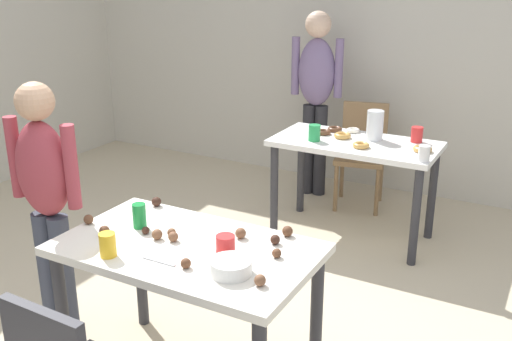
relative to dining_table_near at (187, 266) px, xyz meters
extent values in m
cube|color=beige|center=(-0.07, 3.16, 0.66)|extent=(6.40, 0.10, 2.60)
cube|color=silver|center=(0.00, 0.00, 0.09)|extent=(1.19, 0.70, 0.04)
cylinder|color=#2D2D33|center=(-0.54, -0.29, -0.29)|extent=(0.06, 0.06, 0.71)
cylinder|color=#2D2D33|center=(-0.54, 0.29, -0.29)|extent=(0.06, 0.06, 0.71)
cylinder|color=#2D2D33|center=(0.54, 0.29, -0.29)|extent=(0.06, 0.06, 0.71)
cube|color=white|center=(0.11, 1.99, 0.09)|extent=(1.19, 0.61, 0.04)
cylinder|color=#2D2D33|center=(-0.43, 1.74, -0.29)|extent=(0.06, 0.06, 0.71)
cylinder|color=#2D2D33|center=(0.64, 1.74, -0.29)|extent=(0.06, 0.06, 0.71)
cylinder|color=#2D2D33|center=(-0.43, 2.23, -0.29)|extent=(0.06, 0.06, 0.71)
cylinder|color=#2D2D33|center=(0.64, 2.23, -0.29)|extent=(0.06, 0.06, 0.71)
cube|color=olive|center=(-0.04, 2.57, -0.21)|extent=(0.48, 0.48, 0.04)
cube|color=olive|center=(-0.08, 2.75, 0.02)|extent=(0.38, 0.12, 0.42)
cylinder|color=olive|center=(0.16, 2.44, -0.44)|extent=(0.04, 0.04, 0.41)
cylinder|color=olive|center=(-0.17, 2.37, -0.44)|extent=(0.04, 0.04, 0.41)
cylinder|color=olive|center=(0.09, 2.77, -0.44)|extent=(0.04, 0.04, 0.41)
cylinder|color=olive|center=(-0.24, 2.70, -0.44)|extent=(0.04, 0.04, 0.41)
cylinder|color=#383D4C|center=(-0.93, -0.01, -0.28)|extent=(0.11, 0.11, 0.72)
cylinder|color=#383D4C|center=(-0.82, 0.00, -0.28)|extent=(0.11, 0.11, 0.72)
ellipsoid|color=#9E3842|center=(-0.88, -0.01, 0.34)|extent=(0.33, 0.22, 0.51)
sphere|color=tan|center=(-0.88, -0.01, 0.69)|extent=(0.20, 0.20, 0.20)
cylinder|color=#9E3842|center=(-1.07, -0.02, 0.37)|extent=(0.07, 0.07, 0.43)
cylinder|color=#9E3842|center=(-0.69, 0.00, 0.37)|extent=(0.07, 0.07, 0.43)
cylinder|color=#28282D|center=(-0.44, 2.67, -0.24)|extent=(0.11, 0.11, 0.81)
cylinder|color=#28282D|center=(-0.55, 2.66, -0.24)|extent=(0.11, 0.11, 0.81)
ellipsoid|color=slate|center=(-0.50, 2.66, 0.46)|extent=(0.34, 0.24, 0.58)
sphere|color=beige|center=(-0.50, 2.66, 0.86)|extent=(0.22, 0.22, 0.22)
cylinder|color=slate|center=(-0.31, 2.69, 0.50)|extent=(0.08, 0.08, 0.49)
cylinder|color=slate|center=(-0.69, 2.64, 0.50)|extent=(0.08, 0.08, 0.49)
cylinder|color=white|center=(0.31, -0.13, 0.14)|extent=(0.18, 0.18, 0.06)
cylinder|color=#198438|center=(-0.32, 0.06, 0.17)|extent=(0.07, 0.07, 0.12)
cube|color=silver|center=(-0.01, -0.19, 0.11)|extent=(0.17, 0.02, 0.01)
cylinder|color=yellow|center=(-0.24, -0.25, 0.16)|extent=(0.07, 0.07, 0.11)
cylinder|color=red|center=(0.21, 0.00, 0.16)|extent=(0.08, 0.08, 0.10)
sphere|color=#3D2319|center=(0.16, 0.10, 0.13)|extent=(0.04, 0.04, 0.04)
sphere|color=brown|center=(0.47, -0.16, 0.13)|extent=(0.05, 0.05, 0.05)
sphere|color=brown|center=(-0.08, 0.01, 0.13)|extent=(0.05, 0.05, 0.05)
sphere|color=#3D2319|center=(0.35, 0.21, 0.13)|extent=(0.05, 0.05, 0.05)
sphere|color=#3D2319|center=(-0.41, 0.31, 0.13)|extent=(0.05, 0.05, 0.05)
sphere|color=brown|center=(0.18, 0.19, 0.13)|extent=(0.05, 0.05, 0.05)
sphere|color=brown|center=(0.36, 0.31, 0.13)|extent=(0.05, 0.05, 0.05)
sphere|color=brown|center=(0.42, 0.09, 0.13)|extent=(0.04, 0.04, 0.04)
sphere|color=brown|center=(-0.40, -0.10, 0.13)|extent=(0.05, 0.05, 0.05)
sphere|color=brown|center=(-0.12, 0.05, 0.13)|extent=(0.04, 0.04, 0.04)
sphere|color=brown|center=(-0.16, -0.01, 0.13)|extent=(0.05, 0.05, 0.05)
sphere|color=brown|center=(-0.56, -0.03, 0.13)|extent=(0.05, 0.05, 0.05)
sphere|color=#3D2319|center=(-0.24, 0.01, 0.13)|extent=(0.04, 0.04, 0.04)
sphere|color=brown|center=(0.12, -0.18, 0.13)|extent=(0.04, 0.04, 0.04)
cylinder|color=white|center=(0.21, 2.09, 0.22)|extent=(0.12, 0.12, 0.22)
cylinder|color=red|center=(0.50, 2.18, 0.16)|extent=(0.08, 0.08, 0.11)
cylinder|color=white|center=(0.66, 1.75, 0.16)|extent=(0.08, 0.08, 0.11)
cylinder|color=green|center=(-0.16, 1.86, 0.17)|extent=(0.09, 0.09, 0.12)
torus|color=gold|center=(-0.01, 2.02, 0.13)|extent=(0.13, 0.13, 0.04)
torus|color=gold|center=(0.60, 1.97, 0.13)|extent=(0.13, 0.13, 0.04)
torus|color=white|center=(0.01, 2.21, 0.12)|extent=(0.10, 0.10, 0.03)
torus|color=gold|center=(0.20, 1.85, 0.13)|extent=(0.12, 0.12, 0.03)
torus|color=brown|center=(-0.17, 2.05, 0.12)|extent=(0.11, 0.11, 0.03)
torus|color=brown|center=(-0.13, 2.17, 0.12)|extent=(0.11, 0.11, 0.03)
camera|label=1|loc=(1.45, -2.00, 1.33)|focal=41.53mm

